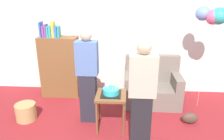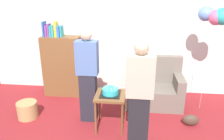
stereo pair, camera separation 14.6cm
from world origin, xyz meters
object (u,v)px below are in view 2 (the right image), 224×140
at_px(bookshelf, 62,65).
at_px(balloon_bunch, 216,16).
at_px(couch, 153,88).
at_px(handbag, 191,120).
at_px(person_holding_cake, 139,99).
at_px(wicker_basket, 27,110).
at_px(person_blowing_candles, 88,76).
at_px(side_table, 110,100).
at_px(birthday_cake, 110,92).

xyz_separation_m(bookshelf, balloon_bunch, (2.90, -0.37, 1.11)).
bearing_deg(balloon_bunch, couch, 171.58).
bearing_deg(handbag, person_holding_cake, -141.67).
height_order(person_holding_cake, balloon_bunch, balloon_bunch).
relative_size(bookshelf, handbag, 5.75).
distance_m(wicker_basket, handbag, 2.91).
bearing_deg(person_holding_cake, wicker_basket, -28.11).
relative_size(person_blowing_candles, person_holding_cake, 1.00).
relative_size(person_holding_cake, wicker_basket, 4.53).
height_order(bookshelf, handbag, bookshelf).
height_order(side_table, person_blowing_candles, person_blowing_candles).
relative_size(person_holding_cake, handbag, 5.82).
xyz_separation_m(bookshelf, side_table, (1.19, -1.19, -0.16)).
height_order(side_table, balloon_bunch, balloon_bunch).
relative_size(couch, bookshelf, 0.68).
height_order(person_blowing_candles, balloon_bunch, balloon_bunch).
bearing_deg(person_blowing_candles, balloon_bunch, 33.03).
height_order(side_table, wicker_basket, side_table).
xyz_separation_m(side_table, balloon_bunch, (1.71, 0.82, 1.26)).
bearing_deg(wicker_basket, handbag, 1.24).
relative_size(couch, person_holding_cake, 0.67).
bearing_deg(side_table, wicker_basket, 174.25).
relative_size(couch, wicker_basket, 3.06).
height_order(couch, side_table, couch).
distance_m(birthday_cake, person_holding_cake, 0.69).
bearing_deg(wicker_basket, side_table, -5.75).
distance_m(couch, bookshelf, 2.00).
distance_m(side_table, wicker_basket, 1.59).
distance_m(bookshelf, person_blowing_candles, 1.26).
bearing_deg(person_blowing_candles, birthday_cake, -10.98).
relative_size(side_table, balloon_bunch, 0.32).
relative_size(couch, handbag, 3.93).
height_order(birthday_cake, wicker_basket, birthday_cake).
xyz_separation_m(couch, person_blowing_candles, (-1.18, -0.74, 0.49)).
bearing_deg(person_blowing_candles, handbag, 17.15).
height_order(side_table, handbag, side_table).
relative_size(birthday_cake, person_holding_cake, 0.20).
xyz_separation_m(person_holding_cake, balloon_bunch, (1.26, 1.32, 0.95)).
bearing_deg(side_table, balloon_bunch, 25.66).
relative_size(person_holding_cake, balloon_bunch, 0.84).
xyz_separation_m(person_blowing_candles, balloon_bunch, (2.11, 0.60, 0.95)).
xyz_separation_m(person_blowing_candles, wicker_basket, (-1.13, -0.06, -0.68)).
xyz_separation_m(wicker_basket, handbag, (2.90, 0.06, -0.05)).
relative_size(couch, balloon_bunch, 0.57).
height_order(bookshelf, person_blowing_candles, person_blowing_candles).
relative_size(person_blowing_candles, wicker_basket, 4.53).
xyz_separation_m(person_blowing_candles, handbag, (1.77, -0.00, -0.73)).
bearing_deg(birthday_cake, side_table, -156.48).
xyz_separation_m(birthday_cake, person_holding_cake, (0.45, -0.51, 0.16)).
xyz_separation_m(person_holding_cake, wicker_basket, (-1.99, 0.66, -0.68)).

